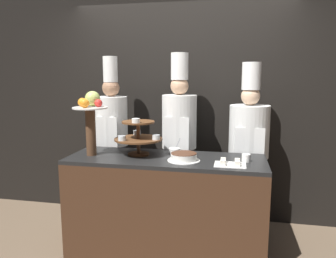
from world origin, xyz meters
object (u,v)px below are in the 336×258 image
(tiered_stand, at_px, (138,136))
(serving_bowl_far, at_px, (175,151))
(cake_round, at_px, (184,157))
(cake_square_tray, at_px, (230,163))
(chef_center_right, at_px, (249,146))
(chef_center_left, at_px, (179,136))
(cup_white, at_px, (246,158))
(fruit_pedestal, at_px, (91,114))
(chef_left, at_px, (112,136))

(tiered_stand, relative_size, serving_bowl_far, 3.07)
(cake_round, bearing_deg, serving_bowl_far, 115.78)
(cake_square_tray, xyz_separation_m, serving_bowl_far, (-0.54, 0.34, 0.01))
(cake_square_tray, xyz_separation_m, chef_center_right, (0.18, 0.68, 0.01))
(chef_center_left, bearing_deg, cake_square_tray, -50.92)
(cup_white, xyz_separation_m, serving_bowl_far, (-0.67, 0.20, -0.01))
(tiered_stand, xyz_separation_m, cake_round, (0.46, -0.13, -0.15))
(cake_round, height_order, cake_square_tray, cake_round)
(cake_round, height_order, chef_center_right, chef_center_right)
(tiered_stand, height_order, serving_bowl_far, tiered_stand)
(fruit_pedestal, distance_m, cake_round, 0.97)
(cup_white, distance_m, serving_bowl_far, 0.70)
(cake_round, xyz_separation_m, cake_square_tray, (0.41, -0.06, -0.02))
(chef_center_right, bearing_deg, chef_left, 180.00)
(fruit_pedestal, bearing_deg, chef_center_right, 20.82)
(chef_left, height_order, chef_center_left, chef_center_left)
(serving_bowl_far, bearing_deg, tiered_stand, -155.85)
(cake_round, bearing_deg, chef_left, 145.72)
(tiered_stand, xyz_separation_m, serving_bowl_far, (0.32, 0.14, -0.16))
(chef_center_left, relative_size, chef_center_right, 1.06)
(cake_square_tray, xyz_separation_m, chef_center_left, (-0.55, 0.68, 0.09))
(fruit_pedestal, height_order, chef_center_right, chef_center_right)
(fruit_pedestal, distance_m, cup_white, 1.48)
(chef_center_left, bearing_deg, fruit_pedestal, -143.16)
(cup_white, bearing_deg, serving_bowl_far, 163.78)
(cake_square_tray, relative_size, chef_center_left, 0.14)
(cup_white, relative_size, chef_center_right, 0.04)
(fruit_pedestal, xyz_separation_m, cake_square_tray, (1.30, -0.12, -0.38))
(cake_round, height_order, serving_bowl_far, serving_bowl_far)
(cake_round, relative_size, chef_left, 0.15)
(fruit_pedestal, bearing_deg, chef_left, 91.42)
(chef_left, bearing_deg, fruit_pedestal, -88.58)
(chef_center_left, bearing_deg, tiered_stand, -122.49)
(fruit_pedestal, bearing_deg, tiered_stand, 9.65)
(cake_square_tray, bearing_deg, chef_center_right, 75.52)
(fruit_pedestal, height_order, cake_square_tray, fruit_pedestal)
(chef_left, height_order, chef_center_right, chef_left)
(chef_center_left, bearing_deg, chef_center_right, -0.00)
(fruit_pedestal, relative_size, chef_center_right, 0.33)
(tiered_stand, distance_m, cake_square_tray, 0.90)
(cup_white, bearing_deg, fruit_pedestal, -179.08)
(tiered_stand, distance_m, fruit_pedestal, 0.49)
(chef_left, bearing_deg, tiered_stand, -47.04)
(tiered_stand, relative_size, chef_center_left, 0.24)
(tiered_stand, bearing_deg, serving_bowl_far, 24.15)
(cup_white, height_order, cake_square_tray, cup_white)
(chef_left, relative_size, chef_center_left, 0.99)
(cup_white, relative_size, chef_center_left, 0.04)
(fruit_pedestal, distance_m, chef_left, 0.64)
(cake_round, xyz_separation_m, chef_center_left, (-0.15, 0.62, 0.07))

